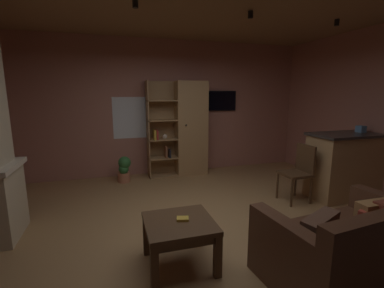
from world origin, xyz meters
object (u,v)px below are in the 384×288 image
(table_book_0, at_px, (183,219))
(kitchen_bar_counter, at_px, (348,165))
(leather_couch, at_px, (351,249))
(potted_floor_plant, at_px, (124,169))
(bookshelf_cabinet, at_px, (187,129))
(coffee_table, at_px, (179,229))
(dining_chair, at_px, (299,169))
(wall_mounted_tv, at_px, (219,101))
(tissue_box, at_px, (361,129))

(table_book_0, bearing_deg, kitchen_bar_counter, 17.37)
(leather_couch, xyz_separation_m, potted_floor_plant, (-1.89, 3.49, -0.04))
(bookshelf_cabinet, relative_size, kitchen_bar_counter, 1.46)
(bookshelf_cabinet, height_order, leather_couch, bookshelf_cabinet)
(leather_couch, distance_m, coffee_table, 1.62)
(bookshelf_cabinet, xyz_separation_m, kitchen_bar_counter, (2.23, -2.04, -0.43))
(kitchen_bar_counter, relative_size, dining_chair, 1.47)
(dining_chair, relative_size, wall_mounted_tv, 1.17)
(bookshelf_cabinet, distance_m, wall_mounted_tv, 1.02)
(tissue_box, xyz_separation_m, dining_chair, (-1.13, 0.05, -0.61))
(bookshelf_cabinet, bearing_deg, leather_couch, -81.61)
(coffee_table, bearing_deg, table_book_0, 15.60)
(leather_couch, xyz_separation_m, table_book_0, (-1.44, 0.67, 0.19))
(wall_mounted_tv, bearing_deg, dining_chair, -76.98)
(bookshelf_cabinet, xyz_separation_m, tissue_box, (2.45, -2.01, 0.16))
(bookshelf_cabinet, relative_size, potted_floor_plant, 3.85)
(coffee_table, distance_m, potted_floor_plant, 2.87)
(kitchen_bar_counter, relative_size, wall_mounted_tv, 1.72)
(dining_chair, distance_m, potted_floor_plant, 3.21)
(wall_mounted_tv, bearing_deg, coffee_table, -118.38)
(bookshelf_cabinet, relative_size, wall_mounted_tv, 2.51)
(dining_chair, height_order, wall_mounted_tv, wall_mounted_tv)
(tissue_box, xyz_separation_m, leather_couch, (-1.90, -1.68, -0.84))
(wall_mounted_tv, bearing_deg, potted_floor_plant, -169.42)
(wall_mounted_tv, bearing_deg, table_book_0, -117.94)
(bookshelf_cabinet, height_order, potted_floor_plant, bookshelf_cabinet)
(table_book_0, distance_m, dining_chair, 2.45)
(leather_couch, height_order, table_book_0, leather_couch)
(dining_chair, height_order, potted_floor_plant, dining_chair)
(kitchen_bar_counter, height_order, table_book_0, kitchen_bar_counter)
(bookshelf_cabinet, height_order, dining_chair, bookshelf_cabinet)
(tissue_box, bearing_deg, kitchen_bar_counter, -171.99)
(kitchen_bar_counter, height_order, tissue_box, tissue_box)
(tissue_box, height_order, dining_chair, tissue_box)
(table_book_0, bearing_deg, dining_chair, 25.43)
(kitchen_bar_counter, xyz_separation_m, wall_mounted_tv, (-1.42, 2.25, 1.01))
(bookshelf_cabinet, distance_m, coffee_table, 3.22)
(leather_couch, height_order, wall_mounted_tv, wall_mounted_tv)
(table_book_0, bearing_deg, tissue_box, 16.78)
(kitchen_bar_counter, xyz_separation_m, table_book_0, (-3.13, -0.98, -0.05))
(wall_mounted_tv, bearing_deg, kitchen_bar_counter, -57.84)
(bookshelf_cabinet, xyz_separation_m, dining_chair, (1.32, -1.96, -0.45))
(table_book_0, bearing_deg, coffee_table, -164.40)
(dining_chair, xyz_separation_m, potted_floor_plant, (-2.66, 1.77, -0.26))
(coffee_table, xyz_separation_m, table_book_0, (0.04, 0.01, 0.10))
(coffee_table, height_order, wall_mounted_tv, wall_mounted_tv)
(table_book_0, relative_size, dining_chair, 0.13)
(coffee_table, xyz_separation_m, wall_mounted_tv, (1.75, 3.24, 1.17))
(wall_mounted_tv, bearing_deg, leather_couch, -93.99)
(table_book_0, distance_m, wall_mounted_tv, 3.81)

